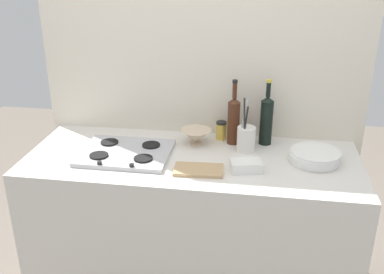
% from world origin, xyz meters
% --- Properties ---
extents(counter_block, '(1.80, 0.70, 0.90)m').
position_xyz_m(counter_block, '(0.00, 0.00, 0.45)').
color(counter_block, silver).
rests_on(counter_block, ground).
extents(backsplash_panel, '(1.90, 0.06, 2.58)m').
position_xyz_m(backsplash_panel, '(0.00, 0.38, 1.29)').
color(backsplash_panel, beige).
rests_on(backsplash_panel, ground).
extents(stovetop_hob, '(0.48, 0.39, 0.04)m').
position_xyz_m(stovetop_hob, '(-0.36, -0.02, 0.91)').
color(stovetop_hob, '#B2B2B7').
rests_on(stovetop_hob, counter_block).
extents(plate_stack, '(0.27, 0.27, 0.06)m').
position_xyz_m(plate_stack, '(0.65, 0.04, 0.93)').
color(plate_stack, white).
rests_on(plate_stack, counter_block).
extents(wine_bottle_leftmost, '(0.07, 0.07, 0.38)m').
position_xyz_m(wine_bottle_leftmost, '(0.39, 0.25, 1.05)').
color(wine_bottle_leftmost, black).
rests_on(wine_bottle_leftmost, counter_block).
extents(wine_bottle_mid_left, '(0.07, 0.07, 0.38)m').
position_xyz_m(wine_bottle_mid_left, '(0.20, 0.23, 1.05)').
color(wine_bottle_mid_left, '#472314').
rests_on(wine_bottle_mid_left, counter_block).
extents(mixing_bowl, '(0.17, 0.17, 0.09)m').
position_xyz_m(mixing_bowl, '(-0.01, 0.18, 0.95)').
color(mixing_bowl, beige).
rests_on(mixing_bowl, counter_block).
extents(butter_dish, '(0.18, 0.13, 0.05)m').
position_xyz_m(butter_dish, '(0.29, -0.11, 0.93)').
color(butter_dish, white).
rests_on(butter_dish, counter_block).
extents(utensil_crock, '(0.10, 0.10, 0.31)m').
position_xyz_m(utensil_crock, '(0.28, 0.13, 0.98)').
color(utensil_crock, silver).
rests_on(utensil_crock, counter_block).
extents(condiment_jar_front, '(0.06, 0.06, 0.09)m').
position_xyz_m(condiment_jar_front, '(0.29, 0.25, 0.95)').
color(condiment_jar_front, '#9E998C').
rests_on(condiment_jar_front, counter_block).
extents(condiment_jar_rear, '(0.06, 0.06, 0.11)m').
position_xyz_m(condiment_jar_rear, '(0.13, 0.28, 0.95)').
color(condiment_jar_rear, gold).
rests_on(condiment_jar_rear, counter_block).
extents(cutting_board, '(0.26, 0.15, 0.02)m').
position_xyz_m(cutting_board, '(0.06, -0.16, 0.91)').
color(cutting_board, tan).
rests_on(cutting_board, counter_block).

